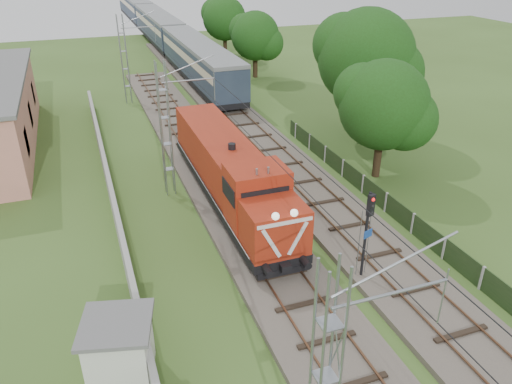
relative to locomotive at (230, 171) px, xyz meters
name	(u,v)px	position (x,y,z in m)	size (l,w,h in m)	color
ground	(296,301)	(0.00, -9.28, -2.14)	(140.00, 140.00, 0.00)	#39551F
track_main	(243,220)	(0.00, -2.28, -1.96)	(4.20, 70.00, 0.45)	#6B6054
track_side	(251,132)	(5.00, 10.72, -1.96)	(4.20, 80.00, 0.45)	#6B6054
catenary	(166,130)	(-2.95, 2.72, 1.91)	(3.31, 70.00, 8.00)	gray
boundary_wall	(111,191)	(-6.50, 2.72, -1.39)	(0.25, 40.00, 1.50)	#9E9E99
fence	(413,223)	(8.00, -6.28, -1.54)	(0.12, 32.00, 1.20)	black
locomotive	(230,171)	(0.00, 0.00, 0.00)	(2.83, 16.16, 4.10)	black
coach_rake	(158,25)	(5.00, 51.31, 0.51)	(3.23, 72.09, 3.74)	black
signal_post	(368,222)	(3.39, -8.98, 0.94)	(0.48, 0.39, 4.48)	black
relay_hut	(120,350)	(-7.40, -10.92, -0.91)	(2.87, 2.87, 2.44)	silver
tree_a	(385,106)	(10.16, 0.56, 2.58)	(5.84, 5.57, 7.57)	#382817
tree_b	(367,59)	(12.88, 7.32, 3.89)	(7.46, 7.11, 9.68)	#382817
tree_c	(256,36)	(11.65, 27.93, 2.29)	(5.49, 5.23, 7.11)	#382817
tree_d	(225,19)	(11.77, 39.94, 2.56)	(5.82, 5.54, 7.54)	#382817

